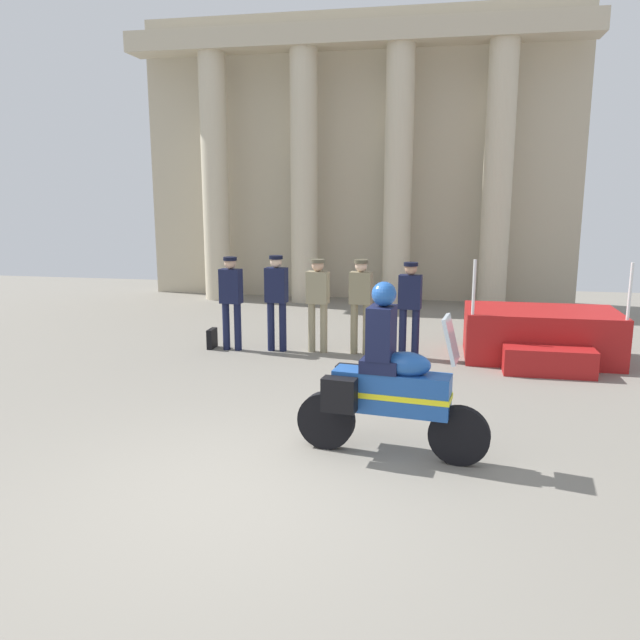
# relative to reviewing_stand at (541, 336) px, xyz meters

# --- Properties ---
(ground_plane) EXTENTS (28.00, 28.00, 0.00)m
(ground_plane) POSITION_rel_reviewing_stand_xyz_m (-3.48, -5.63, -0.41)
(ground_plane) COLOR gray
(colonnade_backdrop) EXTENTS (11.50, 1.55, 7.39)m
(colonnade_backdrop) POSITION_rel_reviewing_stand_xyz_m (-4.05, 5.68, 3.48)
(colonnade_backdrop) COLOR #B6AB91
(colonnade_backdrop) RESTS_ON ground_plane
(reviewing_stand) EXTENTS (2.52, 2.00, 1.76)m
(reviewing_stand) POSITION_rel_reviewing_stand_xyz_m (0.00, 0.00, 0.00)
(reviewing_stand) COLOR #A51919
(reviewing_stand) RESTS_ON ground_plane
(officer_in_row_0) EXTENTS (0.40, 0.26, 1.69)m
(officer_in_row_0) POSITION_rel_reviewing_stand_xyz_m (-5.40, -0.32, 0.59)
(officer_in_row_0) COLOR #141938
(officer_in_row_0) RESTS_ON ground_plane
(officer_in_row_1) EXTENTS (0.40, 0.26, 1.73)m
(officer_in_row_1) POSITION_rel_reviewing_stand_xyz_m (-4.58, -0.24, 0.61)
(officer_in_row_1) COLOR #141938
(officer_in_row_1) RESTS_ON ground_plane
(officer_in_row_2) EXTENTS (0.40, 0.26, 1.67)m
(officer_in_row_2) POSITION_rel_reviewing_stand_xyz_m (-3.84, -0.19, 0.58)
(officer_in_row_2) COLOR gray
(officer_in_row_2) RESTS_ON ground_plane
(officer_in_row_3) EXTENTS (0.40, 0.26, 1.68)m
(officer_in_row_3) POSITION_rel_reviewing_stand_xyz_m (-3.07, -0.18, 0.58)
(officer_in_row_3) COLOR #847A5B
(officer_in_row_3) RESTS_ON ground_plane
(officer_in_row_4) EXTENTS (0.40, 0.26, 1.66)m
(officer_in_row_4) POSITION_rel_reviewing_stand_xyz_m (-2.21, -0.28, 0.57)
(officer_in_row_4) COLOR #141938
(officer_in_row_4) RESTS_ON ground_plane
(motorcycle_with_rider) EXTENTS (2.09, 0.74, 1.90)m
(motorcycle_with_rider) POSITION_rel_reviewing_stand_xyz_m (-2.25, -4.52, 0.38)
(motorcycle_with_rider) COLOR black
(motorcycle_with_rider) RESTS_ON ground_plane
(briefcase_on_ground) EXTENTS (0.10, 0.32, 0.36)m
(briefcase_on_ground) POSITION_rel_reviewing_stand_xyz_m (-5.81, -0.28, -0.23)
(briefcase_on_ground) COLOR black
(briefcase_on_ground) RESTS_ON ground_plane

